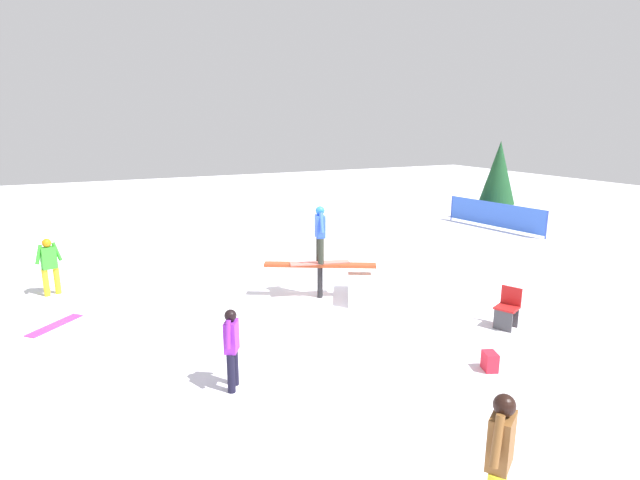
% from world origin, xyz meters
% --- Properties ---
extents(ground_plane, '(60.00, 60.00, 0.00)m').
position_xyz_m(ground_plane, '(0.00, 0.00, 0.00)').
color(ground_plane, white).
extents(rail_feature, '(2.58, 1.58, 0.89)m').
position_xyz_m(rail_feature, '(0.00, 0.00, 0.76)').
color(rail_feature, black).
rests_on(rail_feature, ground).
extents(snow_kicker_ramp, '(2.30, 2.18, 0.63)m').
position_xyz_m(snow_kicker_ramp, '(-1.41, 0.77, 0.31)').
color(snow_kicker_ramp, white).
rests_on(snow_kicker_ramp, ground).
extents(main_rider_on_rail, '(1.51, 0.71, 1.44)m').
position_xyz_m(main_rider_on_rail, '(0.00, 0.00, 1.61)').
color(main_rider_on_rail, '#E86D61').
rests_on(main_rider_on_rail, rail_feature).
extents(bystander_brown, '(0.63, 0.44, 1.60)m').
position_xyz_m(bystander_brown, '(1.50, 7.44, 0.90)').
color(bystander_brown, yellow).
rests_on(bystander_brown, ground).
extents(bystander_green, '(0.63, 0.31, 1.48)m').
position_xyz_m(bystander_green, '(6.09, -3.18, 0.83)').
color(bystander_green, gold).
rests_on(bystander_green, ground).
extents(bystander_purple, '(0.35, 0.53, 1.39)m').
position_xyz_m(bystander_purple, '(3.24, 3.35, 0.78)').
color(bystander_purple, black).
rests_on(bystander_purple, ground).
extents(loose_snowboard_magenta, '(1.13, 1.12, 0.02)m').
position_xyz_m(loose_snowboard_magenta, '(6.00, -0.90, 0.01)').
color(loose_snowboard_magenta, '#C43291').
rests_on(loose_snowboard_magenta, ground).
extents(folding_chair, '(0.58, 0.58, 0.88)m').
position_xyz_m(folding_chair, '(-2.80, 3.47, 0.41)').
color(folding_chair, '#3F3F44').
rests_on(folding_chair, ground).
extents(backpack_on_snow, '(0.31, 0.36, 0.34)m').
position_xyz_m(backpack_on_snow, '(-1.06, 4.75, 0.17)').
color(backpack_on_snow, red).
rests_on(backpack_on_snow, ground).
extents(safety_fence, '(0.68, 4.67, 1.10)m').
position_xyz_m(safety_fence, '(-10.16, -4.32, 0.60)').
color(safety_fence, blue).
rests_on(safety_fence, ground).
extents(pine_tree_near, '(1.55, 1.55, 3.52)m').
position_xyz_m(pine_tree_near, '(-11.58, -5.70, 2.14)').
color(pine_tree_near, '#4C331E').
rests_on(pine_tree_near, ground).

